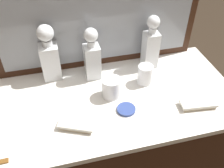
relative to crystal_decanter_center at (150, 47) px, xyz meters
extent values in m
cube|color=#381E11|center=(-0.25, -0.19, -0.58)|extent=(1.14, 0.57, 0.87)
cube|color=silver|center=(-0.25, -0.19, -0.13)|extent=(1.17, 0.59, 0.03)
cube|color=#381E11|center=(-0.25, 0.09, 0.21)|extent=(1.04, 0.03, 0.66)
cube|color=gray|center=(-0.25, 0.07, 0.21)|extent=(0.96, 0.01, 0.58)
cube|color=white|center=(0.00, 0.00, -0.02)|extent=(0.07, 0.07, 0.19)
cube|color=#8C4C14|center=(0.00, 0.00, -0.05)|extent=(0.06, 0.06, 0.13)
cylinder|color=white|center=(0.00, 0.00, 0.09)|extent=(0.04, 0.04, 0.03)
sphere|color=white|center=(0.00, 0.00, 0.14)|extent=(0.06, 0.06, 0.06)
cube|color=white|center=(-0.31, -0.02, -0.03)|extent=(0.07, 0.07, 0.18)
cube|color=#8C4C14|center=(-0.31, -0.02, -0.06)|extent=(0.06, 0.06, 0.11)
cylinder|color=white|center=(-0.31, -0.02, 0.08)|extent=(0.04, 0.04, 0.03)
sphere|color=white|center=(-0.31, -0.02, 0.12)|extent=(0.07, 0.07, 0.07)
cube|color=white|center=(-0.50, 0.03, -0.02)|extent=(0.09, 0.09, 0.18)
cube|color=#8C4C14|center=(-0.50, 0.03, -0.05)|extent=(0.07, 0.07, 0.13)
cylinder|color=white|center=(-0.50, 0.03, 0.08)|extent=(0.05, 0.05, 0.03)
sphere|color=white|center=(-0.50, 0.03, 0.13)|extent=(0.08, 0.08, 0.08)
cylinder|color=white|center=(-0.25, -0.18, -0.07)|extent=(0.09, 0.09, 0.09)
cylinder|color=silver|center=(-0.25, -0.18, -0.11)|extent=(0.08, 0.08, 0.01)
cylinder|color=white|center=(-0.07, -0.13, -0.07)|extent=(0.07, 0.07, 0.10)
cylinder|color=silver|center=(-0.07, -0.13, -0.11)|extent=(0.07, 0.07, 0.01)
cube|color=#B7A88C|center=(-0.44, -0.33, -0.11)|extent=(0.14, 0.10, 0.01)
cube|color=beige|center=(-0.44, -0.33, -0.10)|extent=(0.16, 0.11, 0.01)
cube|color=#B7A88C|center=(0.10, -0.34, -0.11)|extent=(0.15, 0.07, 0.01)
cube|color=beige|center=(0.10, -0.34, -0.10)|extent=(0.17, 0.08, 0.01)
cylinder|color=#33478C|center=(-0.21, -0.29, -0.11)|extent=(0.08, 0.08, 0.01)
camera|label=1|loc=(-0.46, -1.00, 0.68)|focal=39.89mm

